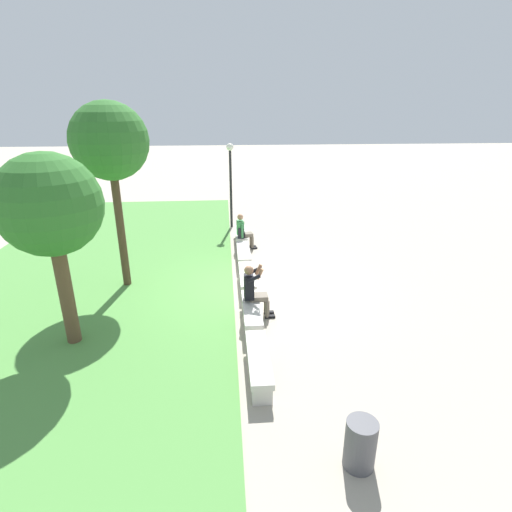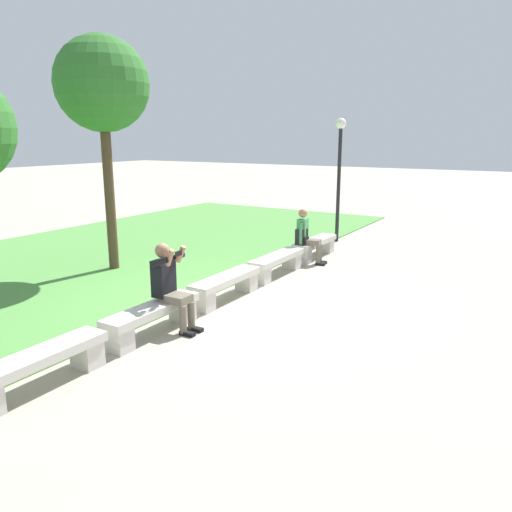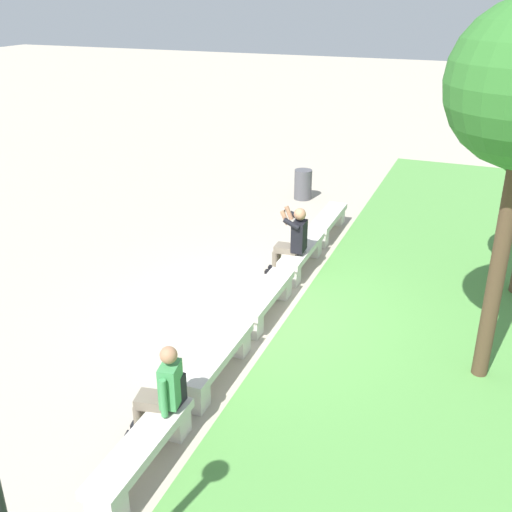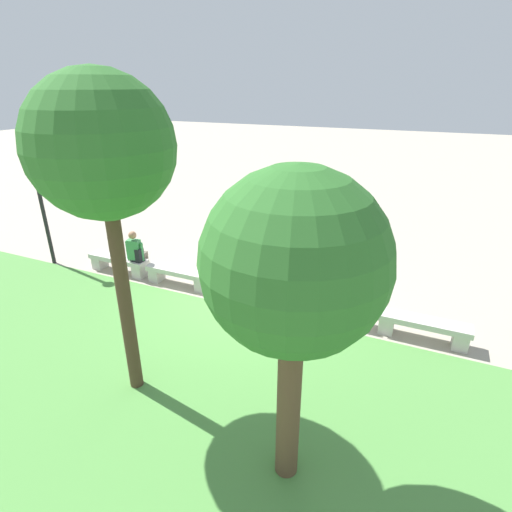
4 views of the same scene
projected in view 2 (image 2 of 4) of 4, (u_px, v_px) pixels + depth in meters
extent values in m
plane|color=#A89E8C|center=(226.00, 300.00, 8.95)|extent=(80.00, 80.00, 0.00)
cube|color=#518E42|center=(65.00, 267.00, 11.15)|extent=(21.27, 8.00, 0.03)
cube|color=beige|center=(39.00, 357.00, 5.72)|extent=(1.71, 0.40, 0.12)
cube|color=beige|center=(87.00, 354.00, 6.33)|extent=(0.28, 0.34, 0.33)
cube|color=beige|center=(152.00, 310.00, 7.29)|extent=(1.71, 0.40, 0.12)
cube|color=beige|center=(119.00, 340.00, 6.77)|extent=(0.28, 0.34, 0.33)
cube|color=beige|center=(183.00, 311.00, 7.90)|extent=(0.28, 0.34, 0.33)
cube|color=beige|center=(226.00, 279.00, 8.86)|extent=(1.71, 0.40, 0.12)
cube|color=beige|center=(203.00, 301.00, 8.35)|extent=(0.28, 0.34, 0.33)
cube|color=beige|center=(246.00, 282.00, 9.47)|extent=(0.28, 0.34, 0.33)
cube|color=beige|center=(277.00, 258.00, 10.43)|extent=(1.71, 0.40, 0.12)
cube|color=beige|center=(261.00, 275.00, 9.92)|extent=(0.28, 0.34, 0.33)
cube|color=beige|center=(292.00, 261.00, 11.04)|extent=(0.28, 0.34, 0.33)
cube|color=beige|center=(315.00, 242.00, 12.00)|extent=(1.71, 0.40, 0.12)
cube|color=beige|center=(302.00, 256.00, 11.49)|extent=(0.28, 0.34, 0.33)
cube|color=beige|center=(326.00, 246.00, 12.61)|extent=(0.28, 0.34, 0.33)
cube|color=black|center=(187.00, 334.00, 7.33)|extent=(0.11, 0.24, 0.06)
cylinder|color=#6B6051|center=(183.00, 319.00, 7.32)|extent=(0.11, 0.11, 0.42)
cube|color=black|center=(195.00, 329.00, 7.50)|extent=(0.11, 0.24, 0.06)
cylinder|color=#6B6051|center=(191.00, 315.00, 7.49)|extent=(0.11, 0.11, 0.42)
cube|color=#6B6051|center=(176.00, 298.00, 7.43)|extent=(0.31, 0.43, 0.12)
cube|color=black|center=(164.00, 278.00, 7.47)|extent=(0.35, 0.23, 0.56)
sphere|color=#9E7051|center=(162.00, 251.00, 7.38)|extent=(0.22, 0.22, 0.22)
cylinder|color=black|center=(160.00, 263.00, 7.20)|extent=(0.10, 0.31, 0.21)
cylinder|color=#9E7051|center=(170.00, 257.00, 7.17)|extent=(0.10, 0.19, 0.27)
cylinder|color=black|center=(176.00, 257.00, 7.52)|extent=(0.10, 0.31, 0.21)
cylinder|color=#9E7051|center=(181.00, 254.00, 7.38)|extent=(0.11, 0.19, 0.27)
cube|color=black|center=(178.00, 254.00, 7.24)|extent=(0.15, 0.02, 0.08)
cube|color=black|center=(320.00, 264.00, 11.35)|extent=(0.14, 0.24, 0.06)
cylinder|color=#6B6051|center=(318.00, 255.00, 11.32)|extent=(0.10, 0.10, 0.42)
cube|color=black|center=(322.00, 262.00, 11.52)|extent=(0.14, 0.24, 0.06)
cylinder|color=#6B6051|center=(320.00, 253.00, 11.49)|extent=(0.10, 0.10, 0.42)
cube|color=#6B6051|center=(312.00, 242.00, 11.40)|extent=(0.35, 0.45, 0.12)
cube|color=#3D894C|center=(303.00, 230.00, 11.42)|extent=(0.35, 0.26, 0.52)
sphere|color=#9E7051|center=(303.00, 213.00, 11.32)|extent=(0.20, 0.20, 0.20)
cylinder|color=#3D894C|center=(301.00, 234.00, 11.24)|extent=(0.08, 0.08, 0.48)
cylinder|color=#3D894C|center=(306.00, 231.00, 11.60)|extent=(0.08, 0.08, 0.48)
cube|color=black|center=(302.00, 237.00, 11.38)|extent=(0.28, 0.20, 0.36)
cube|color=black|center=(306.00, 240.00, 11.35)|extent=(0.20, 0.06, 0.16)
torus|color=black|center=(302.00, 228.00, 11.34)|extent=(0.10, 0.02, 0.10)
cylinder|color=#4C3826|center=(109.00, 194.00, 10.65)|extent=(0.21, 0.21, 3.32)
sphere|color=#2D6B28|center=(102.00, 84.00, 10.12)|extent=(1.93, 1.93, 1.93)
cylinder|color=black|center=(339.00, 186.00, 13.62)|extent=(0.10, 0.10, 3.06)
sphere|color=white|center=(341.00, 123.00, 13.24)|extent=(0.28, 0.28, 0.28)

